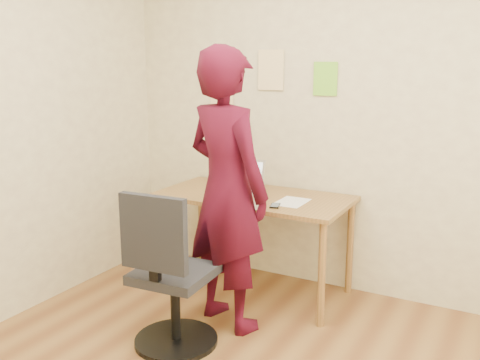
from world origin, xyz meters
The scene contains 10 objects.
room centered at (0.00, 0.00, 1.35)m, with size 3.58×3.58×2.78m.
desk centered at (-0.52, 1.38, 0.65)m, with size 1.40×0.70×0.74m.
laptop centered at (-0.66, 1.42, 0.79)m, with size 0.34×0.30×0.24m.
paper_sheet centered at (-0.19, 1.33, 0.74)m, with size 0.20×0.28×0.00m, color white.
phone centered at (-0.25, 1.18, 0.74)m, with size 0.09×0.13×0.01m.
wall_note_left centered at (-0.99, 1.74, 1.48)m, with size 0.21×0.00×0.30m, color #FCDB96.
wall_note_mid centered at (-0.56, 1.74, 1.63)m, with size 0.21×0.00×0.30m, color #FCDB96.
wall_note_right centered at (-0.12, 1.74, 1.57)m, with size 0.18×0.00×0.24m, color #80DA31.
office_chair centered at (-0.57, 0.39, 0.42)m, with size 0.51×0.51×0.98m.
person centered at (-0.43, 0.85, 0.90)m, with size 0.65×0.43×1.80m, color #3D0817.
Camera 1 is at (1.21, -1.99, 1.70)m, focal length 40.00 mm.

